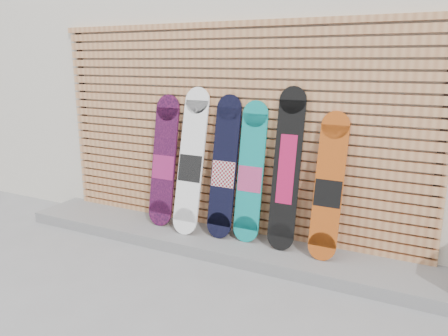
% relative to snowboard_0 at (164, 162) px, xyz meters
% --- Properties ---
extents(ground, '(80.00, 80.00, 0.00)m').
position_rel_snowboard_0_xyz_m(ground, '(0.85, -0.79, -0.83)').
color(ground, gray).
rests_on(ground, ground).
extents(building, '(12.00, 5.00, 3.60)m').
position_rel_snowboard_0_xyz_m(building, '(1.35, 2.71, 0.97)').
color(building, beige).
rests_on(building, ground).
extents(concrete_step, '(4.60, 0.70, 0.12)m').
position_rel_snowboard_0_xyz_m(concrete_step, '(0.70, -0.11, -0.77)').
color(concrete_step, slate).
rests_on(concrete_step, ground).
extents(slat_wall, '(4.26, 0.08, 2.29)m').
position_rel_snowboard_0_xyz_m(slat_wall, '(0.70, 0.18, 0.38)').
color(slat_wall, '#BE7D4F').
rests_on(slat_wall, ground).
extents(snowboard_0, '(0.29, 0.30, 1.44)m').
position_rel_snowboard_0_xyz_m(snowboard_0, '(0.00, 0.00, 0.00)').
color(snowboard_0, black).
rests_on(snowboard_0, concrete_step).
extents(snowboard_1, '(0.29, 0.39, 1.53)m').
position_rel_snowboard_0_xyz_m(snowboard_1, '(0.38, -0.05, 0.04)').
color(snowboard_1, white).
rests_on(snowboard_1, concrete_step).
extents(snowboard_2, '(0.27, 0.31, 1.47)m').
position_rel_snowboard_0_xyz_m(snowboard_2, '(0.75, -0.01, 0.01)').
color(snowboard_2, black).
rests_on(snowboard_2, concrete_step).
extents(snowboard_3, '(0.27, 0.28, 1.42)m').
position_rel_snowboard_0_xyz_m(snowboard_3, '(1.04, 0.01, -0.01)').
color(snowboard_3, '#0D8482').
rests_on(snowboard_3, concrete_step).
extents(snowboard_4, '(0.27, 0.31, 1.57)m').
position_rel_snowboard_0_xyz_m(snowboard_4, '(1.42, -0.00, 0.07)').
color(snowboard_4, black).
rests_on(snowboard_4, concrete_step).
extents(snowboard_5, '(0.26, 0.34, 1.35)m').
position_rel_snowboard_0_xyz_m(snowboard_5, '(1.84, -0.02, -0.04)').
color(snowboard_5, '#AB4612').
rests_on(snowboard_5, concrete_step).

